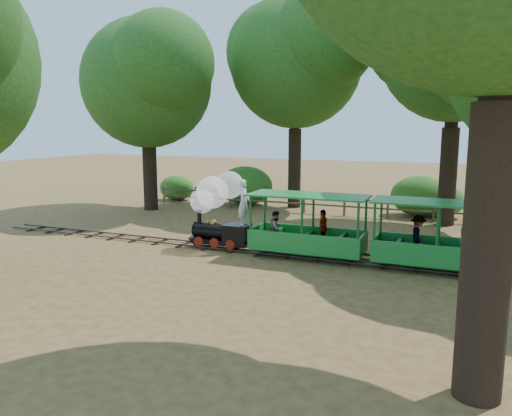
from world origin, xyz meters
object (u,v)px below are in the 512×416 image
at_px(carriage_front, 305,234).
at_px(carriage_rear, 436,244).
at_px(fence, 324,202).
at_px(locomotive, 218,204).

distance_m(carriage_front, carriage_rear, 3.95).
height_order(carriage_front, fence, carriage_front).
bearing_deg(fence, locomotive, -101.75).
distance_m(carriage_rear, fence, 9.70).
xyz_separation_m(carriage_rear, fence, (-5.48, 7.99, -0.23)).
bearing_deg(carriage_rear, carriage_front, -179.80).
distance_m(carriage_front, fence, 8.16).
xyz_separation_m(carriage_front, fence, (-1.53, 8.01, -0.22)).
bearing_deg(fence, carriage_front, -79.19).
distance_m(locomotive, fence, 8.15).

